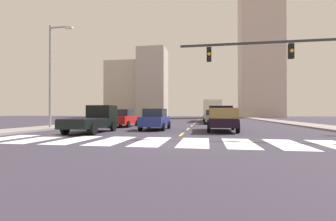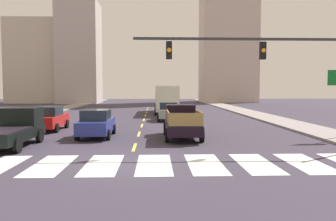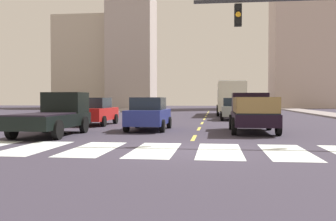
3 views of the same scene
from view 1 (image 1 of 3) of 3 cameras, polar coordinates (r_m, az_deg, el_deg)
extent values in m
plane|color=#373140|center=(11.41, 1.18, -7.61)|extent=(160.00, 160.00, 0.00)
cube|color=gray|center=(31.11, 29.53, -2.89)|extent=(3.05, 110.00, 0.15)
cube|color=gray|center=(32.38, -16.03, -2.84)|extent=(3.05, 110.00, 0.15)
cube|color=silver|center=(15.67, -34.70, -5.56)|extent=(1.38, 3.82, 0.01)
cube|color=silver|center=(14.32, -28.77, -6.08)|extent=(1.38, 3.82, 0.01)
cube|color=silver|center=(13.16, -21.68, -6.61)|extent=(1.38, 3.82, 0.01)
cube|color=silver|center=(12.23, -13.36, -7.10)|extent=(1.38, 3.82, 0.01)
cube|color=silver|center=(11.60, -3.89, -7.47)|extent=(1.38, 3.82, 0.01)
cube|color=silver|center=(11.30, 6.38, -7.65)|extent=(1.38, 3.82, 0.01)
cube|color=silver|center=(11.38, 16.85, -7.59)|extent=(1.38, 3.82, 0.01)
cube|color=silver|center=(11.82, 26.85, -7.29)|extent=(1.38, 3.82, 0.01)
cube|color=#D6C64D|center=(15.35, 3.34, -5.76)|extent=(0.16, 2.40, 0.01)
cube|color=#D6C64D|center=(20.31, 4.85, -4.47)|extent=(0.16, 2.40, 0.01)
cube|color=#D6C64D|center=(25.29, 5.77, -3.68)|extent=(0.16, 2.40, 0.01)
cube|color=#D6C64D|center=(30.28, 6.38, -3.16)|extent=(0.16, 2.40, 0.01)
cube|color=#D6C64D|center=(35.27, 6.82, -2.78)|extent=(0.16, 2.40, 0.01)
cube|color=#D6C64D|center=(40.26, 7.15, -2.49)|extent=(0.16, 2.40, 0.01)
cube|color=#D6C64D|center=(45.25, 7.40, -2.27)|extent=(0.16, 2.40, 0.01)
cube|color=#D6C64D|center=(50.25, 7.61, -2.09)|extent=(0.16, 2.40, 0.01)
cube|color=black|center=(18.28, 12.88, -2.78)|extent=(1.96, 5.20, 0.56)
cube|color=black|center=(19.97, 12.58, -0.34)|extent=(1.84, 1.60, 1.00)
cube|color=#19232D|center=(20.41, 12.52, 0.16)|extent=(1.72, 0.08, 0.56)
cube|color=black|center=(17.32, 13.06, -1.88)|extent=(1.84, 3.30, 0.06)
cylinder|color=black|center=(19.82, 9.78, -3.41)|extent=(0.22, 0.80, 0.80)
cylinder|color=black|center=(19.93, 15.43, -3.39)|extent=(0.22, 0.80, 0.80)
cylinder|color=black|center=(16.71, 9.84, -3.96)|extent=(0.22, 0.80, 0.80)
cylinder|color=black|center=(16.83, 16.54, -3.92)|extent=(0.22, 0.80, 0.80)
cube|color=olive|center=(17.29, 10.08, -0.63)|extent=(0.06, 3.17, 0.70)
cube|color=olive|center=(17.40, 16.03, -0.61)|extent=(0.06, 3.17, 0.70)
cube|color=olive|center=(15.74, 13.42, -0.64)|extent=(1.80, 0.06, 0.70)
cube|color=black|center=(17.31, -18.09, -2.89)|extent=(1.96, 5.20, 0.56)
cube|color=black|center=(18.82, -15.69, -0.33)|extent=(1.84, 1.60, 1.00)
cube|color=#19232D|center=(19.22, -15.13, 0.20)|extent=(1.72, 0.08, 0.56)
cube|color=black|center=(16.47, -19.62, -1.94)|extent=(1.84, 3.30, 0.06)
cylinder|color=black|center=(19.16, -18.54, -3.50)|extent=(0.22, 0.80, 0.80)
cylinder|color=black|center=(18.33, -13.11, -3.65)|extent=(0.22, 0.80, 0.80)
cylinder|color=black|center=(16.48, -23.65, -3.98)|extent=(0.22, 0.80, 0.80)
cylinder|color=black|center=(15.50, -17.55, -4.22)|extent=(0.22, 0.80, 0.80)
cube|color=beige|center=(38.42, 10.58, 0.17)|extent=(2.50, 10.80, 2.70)
cube|color=#19232D|center=(38.42, 10.58, 0.69)|extent=(2.52, 9.94, 0.80)
cube|color=silver|center=(38.46, 10.57, 2.27)|extent=(2.40, 10.37, 0.12)
cylinder|color=black|center=(41.77, 8.77, -1.74)|extent=(0.22, 1.00, 1.00)
cylinder|color=black|center=(41.81, 12.20, -1.73)|extent=(0.22, 1.00, 1.00)
cylinder|color=black|center=(35.45, 8.65, -1.96)|extent=(0.22, 1.00, 1.00)
cylinder|color=black|center=(35.50, 12.69, -1.95)|extent=(0.22, 1.00, 1.00)
cube|color=red|center=(23.87, -10.62, -2.19)|extent=(1.80, 4.40, 0.76)
cube|color=#1E2833|center=(23.72, -10.75, -0.51)|extent=(1.58, 2.11, 0.64)
cylinder|color=black|center=(25.48, -11.47, -2.94)|extent=(0.22, 0.64, 0.64)
cylinder|color=black|center=(24.89, -7.60, -3.00)|extent=(0.22, 0.64, 0.64)
cylinder|color=black|center=(22.95, -13.91, -3.21)|extent=(0.22, 0.64, 0.64)
cylinder|color=black|center=(22.30, -9.66, -3.29)|extent=(0.22, 0.64, 0.64)
cube|color=navy|center=(19.43, -3.05, -2.59)|extent=(1.80, 4.40, 0.76)
cube|color=#1E2833|center=(19.27, -3.14, -0.53)|extent=(1.58, 2.11, 0.64)
cylinder|color=black|center=(20.98, -4.64, -3.48)|extent=(0.22, 0.64, 0.64)
cylinder|color=black|center=(20.61, 0.22, -3.53)|extent=(0.22, 0.64, 0.64)
cylinder|color=black|center=(18.35, -6.73, -3.90)|extent=(0.22, 0.64, 0.64)
cylinder|color=black|center=(17.93, -1.18, -3.99)|extent=(0.22, 0.64, 0.64)
cube|color=gray|center=(29.61, 10.75, -1.86)|extent=(1.80, 4.40, 0.76)
cube|color=#1E2833|center=(29.45, 10.75, -0.51)|extent=(1.58, 2.11, 0.64)
cylinder|color=black|center=(30.98, 9.02, -2.51)|extent=(0.22, 0.64, 0.64)
cylinder|color=black|center=(31.02, 12.35, -2.50)|extent=(0.22, 0.64, 0.64)
cylinder|color=black|center=(28.25, 8.98, -2.70)|extent=(0.22, 0.64, 0.64)
cylinder|color=black|center=(28.29, 12.63, -2.69)|extent=(0.22, 0.64, 0.64)
cube|color=#2D2D33|center=(15.20, 25.53, 14.76)|extent=(11.32, 0.12, 0.12)
cube|color=black|center=(15.23, 27.63, 12.61)|extent=(0.28, 0.24, 0.84)
cylinder|color=black|center=(15.17, 27.78, 13.67)|extent=(0.20, 0.04, 0.20)
cylinder|color=orange|center=(15.11, 27.79, 12.71)|extent=(0.20, 0.04, 0.20)
cylinder|color=black|center=(15.05, 27.79, 11.75)|extent=(0.20, 0.04, 0.20)
cube|color=black|center=(14.51, 9.89, 13.22)|extent=(0.28, 0.24, 0.84)
cylinder|color=black|center=(14.44, 9.90, 14.34)|extent=(0.20, 0.04, 0.20)
cylinder|color=orange|center=(14.38, 9.90, 13.34)|extent=(0.20, 0.04, 0.20)
cylinder|color=black|center=(14.32, 9.90, 12.33)|extent=(0.20, 0.04, 0.20)
cylinder|color=gray|center=(23.08, -26.63, 7.25)|extent=(0.20, 0.20, 9.00)
cube|color=gray|center=(23.54, -24.73, 17.84)|extent=(1.80, 0.10, 0.10)
cube|color=silver|center=(23.04, -22.79, 17.98)|extent=(0.60, 0.28, 0.16)
cube|color=beige|center=(75.69, 21.43, 16.06)|extent=(11.45, 8.84, 45.85)
cube|color=beige|center=(73.47, -10.47, 4.93)|extent=(9.89, 8.41, 16.67)
cube|color=#B9ACA7|center=(68.45, -3.73, 6.60)|extent=(7.82, 7.66, 19.71)
camera|label=2|loc=(2.85, -156.37, 35.82)|focal=36.38mm
camera|label=3|loc=(1.21, -132.18, 11.10)|focal=41.08mm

